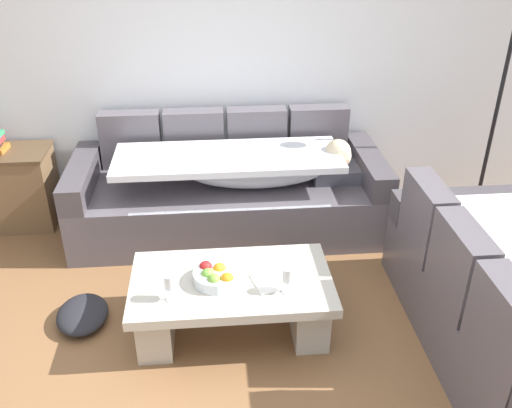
{
  "coord_description": "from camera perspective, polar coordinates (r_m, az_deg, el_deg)",
  "views": [
    {
      "loc": [
        -0.01,
        -2.28,
        2.37
      ],
      "look_at": [
        0.28,
        1.0,
        0.55
      ],
      "focal_mm": 39.01,
      "sensor_mm": 36.0,
      "label": 1
    }
  ],
  "objects": [
    {
      "name": "wine_glass_near_left",
      "position": [
        3.15,
        -8.8,
        -7.98
      ],
      "size": [
        0.07,
        0.07,
        0.17
      ],
      "color": "silver",
      "rests_on": "coffee_table"
    },
    {
      "name": "wine_glass_near_right",
      "position": [
        3.17,
        3.29,
        -7.33
      ],
      "size": [
        0.07,
        0.07,
        0.17
      ],
      "color": "silver",
      "rests_on": "coffee_table"
    },
    {
      "name": "open_magazine",
      "position": [
        3.32,
        2.21,
        -7.79
      ],
      "size": [
        0.32,
        0.27,
        0.01
      ],
      "primitive_type": "cube",
      "rotation": [
        0.0,
        0.0,
        0.25
      ],
      "color": "white",
      "rests_on": "coffee_table"
    },
    {
      "name": "coffee_table",
      "position": [
        3.42,
        -2.49,
        -9.61
      ],
      "size": [
        1.2,
        0.68,
        0.38
      ],
      "color": "#BCB7A7",
      "rests_on": "ground_plane"
    },
    {
      "name": "couch_along_wall",
      "position": [
        4.41,
        -2.33,
        1.36
      ],
      "size": [
        2.4,
        0.92,
        0.88
      ],
      "color": "#575158",
      "rests_on": "ground_plane"
    },
    {
      "name": "back_wall",
      "position": [
        4.55,
        -4.93,
        15.88
      ],
      "size": [
        9.0,
        0.1,
        2.7
      ],
      "primitive_type": "cube",
      "color": "silver",
      "rests_on": "ground_plane"
    },
    {
      "name": "crumpled_garment",
      "position": [
        3.75,
        -17.36,
        -10.75
      ],
      "size": [
        0.35,
        0.43,
        0.12
      ],
      "primitive_type": "ellipsoid",
      "rotation": [
        0.0,
        0.0,
        1.66
      ],
      "color": "#232328",
      "rests_on": "ground_plane"
    },
    {
      "name": "floor_lamp",
      "position": [
        4.61,
        23.56,
        10.79
      ],
      "size": [
        0.33,
        0.31,
        1.95
      ],
      "color": "black",
      "rests_on": "ground_plane"
    },
    {
      "name": "ground_plane",
      "position": [
        3.29,
        -3.42,
        -17.23
      ],
      "size": [
        14.0,
        14.0,
        0.0
      ],
      "primitive_type": "plane",
      "color": "brown"
    },
    {
      "name": "fruit_bowl",
      "position": [
        3.3,
        -4.1,
        -7.35
      ],
      "size": [
        0.28,
        0.28,
        0.1
      ],
      "color": "silver",
      "rests_on": "coffee_table"
    },
    {
      "name": "side_cabinet",
      "position": [
        4.89,
        -24.03,
        1.51
      ],
      "size": [
        0.72,
        0.44,
        0.64
      ],
      "color": "brown",
      "rests_on": "ground_plane"
    }
  ]
}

